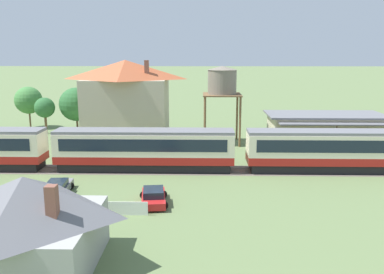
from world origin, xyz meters
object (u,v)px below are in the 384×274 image
parked_car_grey (57,189)px  passenger_train (243,148)px  yard_tree_1 (45,108)px  yard_tree_2 (76,104)px  cottage_grey_roof_2 (26,221)px  parked_car_red (153,197)px  yard_tree_0 (28,100)px  station_building (324,130)px  water_tower (222,82)px  station_house_terracotta_roof (126,99)px

parked_car_grey → passenger_train: bearing=-69.8°
yard_tree_1 → parked_car_grey: bearing=-67.6°
yard_tree_2 → cottage_grey_roof_2: bearing=-76.9°
parked_car_red → passenger_train: bearing=-47.2°
yard_tree_0 → yard_tree_2: bearing=-19.4°
passenger_train → yard_tree_2: 30.77m
station_building → water_tower: size_ratio=1.44×
water_tower → parked_car_grey: bearing=-126.0°
station_house_terracotta_roof → yard_tree_2: 9.79m
yard_tree_1 → yard_tree_2: size_ratio=0.80×
station_building → parked_car_grey: bearing=-146.6°
parked_car_grey → yard_tree_1: size_ratio=0.90×
cottage_grey_roof_2 → parked_car_grey: bearing=102.3°
yard_tree_0 → parked_car_grey: bearing=-63.8°
passenger_train → yard_tree_0: (-31.63, 23.19, 2.08)m
passenger_train → yard_tree_1: (-27.31, 18.55, 1.52)m
station_house_terracotta_roof → yard_tree_0: bearing=155.7°
parked_car_red → yard_tree_2: (-15.08, 29.68, 3.59)m
station_building → cottage_grey_roof_2: (-25.33, -30.10, 0.61)m
parked_car_red → parked_car_grey: size_ratio=0.88×
station_house_terracotta_roof → yard_tree_2: size_ratio=1.80×
water_tower → cottage_grey_roof_2: bearing=-111.0°
yard_tree_0 → station_building: bearing=-16.1°
station_building → parked_car_grey: station_building is taller
cottage_grey_roof_2 → yard_tree_1: size_ratio=1.50×
station_house_terracotta_roof → passenger_train: bearing=-46.7°
station_building → yard_tree_2: (-34.52, 9.45, 2.01)m
station_house_terracotta_roof → parked_car_grey: size_ratio=2.51×
station_building → water_tower: bearing=170.4°
water_tower → yard_tree_0: 31.97m
parked_car_red → yard_tree_2: bearing=20.1°
station_building → yard_tree_2: yard_tree_2 is taller
station_building → station_house_terracotta_roof: size_ratio=1.21×
station_house_terracotta_roof → yard_tree_1: 13.13m
yard_tree_1 → station_building: bearing=-11.4°
station_house_terracotta_roof → water_tower: size_ratio=1.19×
passenger_train → parked_car_grey: bearing=-155.1°
passenger_train → water_tower: 14.23m
yard_tree_0 → yard_tree_1: 6.36m
passenger_train → parked_car_red: bearing=-130.4°
station_building → station_house_terracotta_roof: bearing=169.6°
water_tower → yard_tree_1: water_tower is taller
cottage_grey_roof_2 → yard_tree_0: (-17.69, 42.55, 1.65)m
water_tower → yard_tree_1: (-25.74, 5.62, -4.19)m
water_tower → yard_tree_1: bearing=167.7°
cottage_grey_roof_2 → station_building: bearing=49.9°
passenger_train → yard_tree_1: yard_tree_1 is taller
passenger_train → parked_car_red: size_ratio=18.21×
station_house_terracotta_roof → parked_car_grey: bearing=-94.6°
cottage_grey_roof_2 → yard_tree_1: bearing=109.4°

